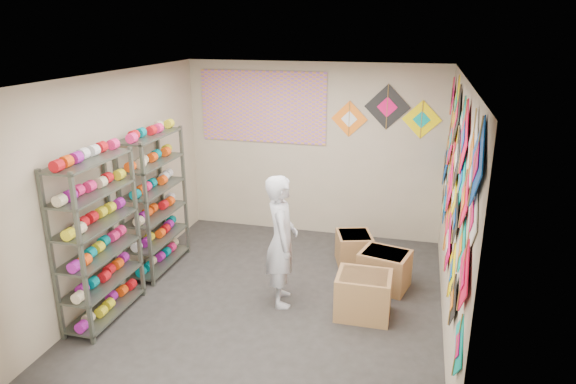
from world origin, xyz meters
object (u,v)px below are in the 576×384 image
(shelf_rack_front, at_px, (98,240))
(carton_c, at_px, (354,249))
(shelf_rack_back, at_px, (155,202))
(shopkeeper, at_px, (281,241))
(carton_b, at_px, (384,270))
(carton_a, at_px, (363,295))

(shelf_rack_front, distance_m, carton_c, 3.41)
(shelf_rack_front, relative_size, carton_c, 3.72)
(shelf_rack_back, relative_size, shopkeeper, 1.18)
(shelf_rack_front, xyz_separation_m, carton_c, (2.60, 2.08, -0.73))
(shopkeeper, bearing_deg, shelf_rack_front, 95.31)
(shelf_rack_front, height_order, carton_b, shelf_rack_front)
(shopkeeper, xyz_separation_m, carton_b, (1.18, 0.67, -0.56))
(shelf_rack_front, relative_size, shopkeeper, 1.18)
(shelf_rack_front, bearing_deg, carton_c, 38.63)
(shelf_rack_front, bearing_deg, shopkeeper, 23.49)
(carton_b, bearing_deg, carton_c, 142.44)
(shelf_rack_front, bearing_deg, carton_a, 14.67)
(shelf_rack_back, relative_size, carton_c, 3.72)
(shelf_rack_front, distance_m, shopkeeper, 2.06)
(shelf_rack_back, height_order, carton_a, shelf_rack_back)
(carton_c, bearing_deg, shopkeeper, -136.64)
(shopkeeper, bearing_deg, carton_c, -47.75)
(carton_a, bearing_deg, shelf_rack_back, 168.94)
(carton_a, xyz_separation_m, carton_c, (-0.28, 1.32, -0.03))
(carton_a, distance_m, carton_b, 0.76)
(shelf_rack_front, xyz_separation_m, shopkeeper, (1.89, 0.82, -0.15))
(shelf_rack_back, bearing_deg, carton_c, 16.65)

